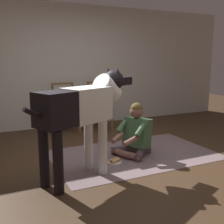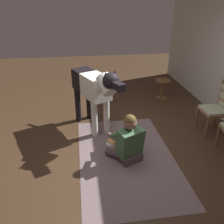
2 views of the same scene
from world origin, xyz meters
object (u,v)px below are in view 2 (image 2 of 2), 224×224
at_px(person_sitting_on_floor, 128,141).
at_px(hot_dog_on_plate, 112,142).
at_px(large_dog, 94,88).
at_px(dining_chair_left_of_pair, 219,106).
at_px(round_side_table, 162,88).

height_order(person_sitting_on_floor, hot_dog_on_plate, person_sitting_on_floor).
distance_m(large_dog, hot_dog_on_plate, 1.04).
bearing_deg(large_dog, hot_dog_on_plate, 24.07).
relative_size(dining_chair_left_of_pair, person_sitting_on_floor, 1.22).
bearing_deg(dining_chair_left_of_pair, large_dog, -100.20).
height_order(hot_dog_on_plate, round_side_table, round_side_table).
bearing_deg(hot_dog_on_plate, round_side_table, 139.90).
distance_m(person_sitting_on_floor, large_dog, 1.22).
xyz_separation_m(large_dog, round_side_table, (-1.31, 1.81, -0.58)).
relative_size(hot_dog_on_plate, round_side_table, 0.41).
distance_m(person_sitting_on_floor, hot_dog_on_plate, 0.57).
bearing_deg(dining_chair_left_of_pair, person_sitting_on_floor, -72.49).
distance_m(dining_chair_left_of_pair, round_side_table, 1.81).
bearing_deg(round_side_table, dining_chair_left_of_pair, 15.51).
relative_size(person_sitting_on_floor, hot_dog_on_plate, 3.96).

